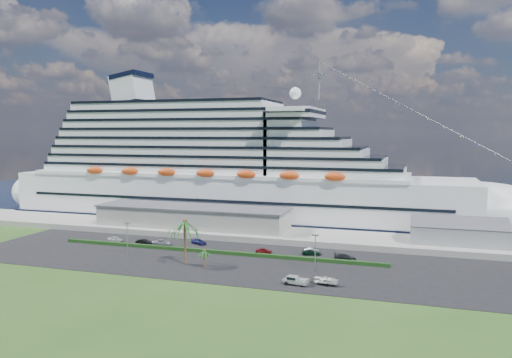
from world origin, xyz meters
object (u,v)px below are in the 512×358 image
(parked_car_3, at_px, (199,242))
(boat_trailer, at_px, (326,279))
(cruise_ship, at_px, (230,173))
(pickup_truck, at_px, (295,280))

(parked_car_3, height_order, boat_trailer, boat_trailer)
(cruise_ship, xyz_separation_m, boat_trailer, (45.68, -65.66, -15.42))
(parked_car_3, xyz_separation_m, pickup_truck, (33.97, -27.98, 0.28))
(cruise_ship, bearing_deg, parked_car_3, -81.77)
(pickup_truck, bearing_deg, parked_car_3, 140.53)
(cruise_ship, distance_m, boat_trailer, 81.46)
(parked_car_3, bearing_deg, pickup_truck, -106.01)
(boat_trailer, bearing_deg, parked_car_3, 146.78)
(cruise_ship, height_order, boat_trailer, cruise_ship)
(parked_car_3, relative_size, boat_trailer, 0.79)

